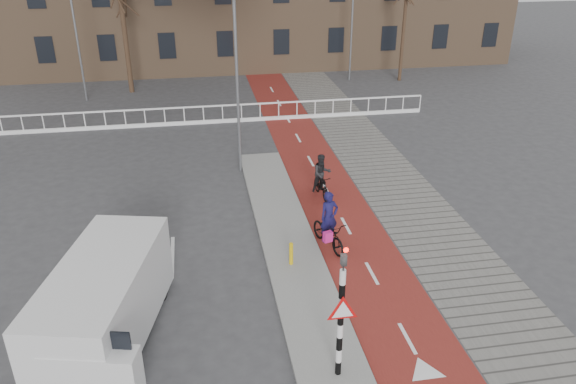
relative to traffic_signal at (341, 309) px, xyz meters
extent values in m
plane|color=#38383A|center=(0.60, 2.02, -1.99)|extent=(120.00, 120.00, 0.00)
cube|color=maroon|center=(2.10, 12.02, -1.98)|extent=(2.50, 60.00, 0.01)
cube|color=slate|center=(4.90, 12.02, -1.98)|extent=(3.00, 60.00, 0.01)
cube|color=gray|center=(-0.10, 6.02, -1.93)|extent=(1.80, 16.00, 0.12)
cylinder|color=black|center=(0.00, 0.02, -0.43)|extent=(0.14, 0.14, 2.88)
imported|color=black|center=(0.00, 0.02, 1.41)|extent=(0.13, 0.16, 0.80)
cylinder|color=#FF0C05|center=(0.00, -0.12, 1.59)|extent=(0.11, 0.02, 0.11)
cylinder|color=yellow|center=(-0.26, 4.79, -1.50)|extent=(0.12, 0.12, 0.73)
imported|color=black|center=(1.15, 5.77, -1.48)|extent=(1.17, 2.00, 0.99)
imported|color=#151242|center=(1.15, 5.77, -0.87)|extent=(0.72, 0.58, 1.73)
cube|color=#CF1D7C|center=(0.99, 5.24, -1.29)|extent=(0.32, 0.25, 0.34)
imported|color=black|center=(1.75, 9.41, -1.50)|extent=(0.64, 1.65, 0.97)
imported|color=black|center=(1.75, 9.41, -0.98)|extent=(0.80, 0.66, 1.52)
cube|color=silver|center=(-5.41, 2.36, -0.82)|extent=(3.17, 5.43, 2.04)
cube|color=#1B7C29|center=(-6.44, 2.36, -0.92)|extent=(0.78, 3.18, 0.55)
cube|color=#1B7C29|center=(-4.38, 2.36, -0.92)|extent=(0.78, 3.18, 0.55)
cube|color=black|center=(-5.41, 0.17, -0.42)|extent=(1.80, 0.48, 0.90)
cylinder|color=black|center=(-6.66, 0.88, -1.63)|extent=(0.41, 0.75, 0.71)
cylinder|color=black|center=(-4.98, 0.48, -1.63)|extent=(0.41, 0.75, 0.71)
cylinder|color=black|center=(-5.85, 4.25, -1.63)|extent=(0.41, 0.75, 0.71)
cylinder|color=black|center=(-4.17, 3.85, -1.63)|extent=(0.41, 0.75, 0.71)
cube|color=silver|center=(-4.40, 19.02, -1.04)|extent=(28.00, 0.08, 0.08)
cube|color=silver|center=(-4.40, 19.02, -1.89)|extent=(28.00, 0.10, 0.20)
cylinder|color=#322216|center=(-6.63, 26.00, 1.46)|extent=(0.30, 0.30, 6.89)
cylinder|color=#322216|center=(10.91, 25.85, 1.59)|extent=(0.22, 0.22, 7.15)
cylinder|color=slate|center=(-1.09, 12.52, 1.75)|extent=(0.12, 0.12, 7.49)
cylinder|color=slate|center=(-9.15, 24.56, 1.66)|extent=(0.12, 0.12, 7.30)
cylinder|color=slate|center=(7.62, 26.56, 2.26)|extent=(0.12, 0.12, 8.50)
camera|label=1|loc=(-2.86, -9.61, 7.67)|focal=35.00mm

